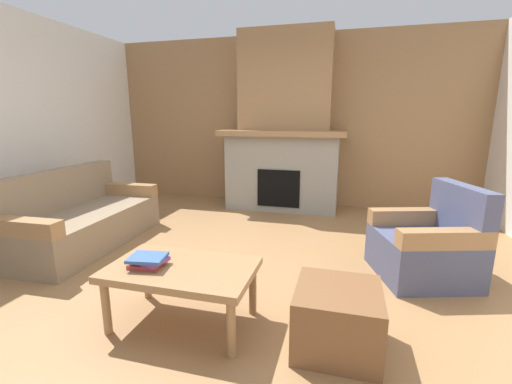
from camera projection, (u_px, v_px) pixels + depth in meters
name	position (u px, v px, depth m)	size (l,w,h in m)	color
ground	(229.00, 280.00, 3.02)	(9.00, 9.00, 0.00)	olive
wall_back_wood_panel	(288.00, 122.00, 5.56)	(6.00, 0.12, 2.70)	#997047
fireplace	(284.00, 134.00, 5.24)	(1.90, 0.82, 2.70)	gray
couch	(81.00, 220.00, 3.82)	(0.91, 1.83, 0.85)	#847056
armchair	(428.00, 246.00, 3.04)	(0.95, 0.95, 0.85)	#474C6B
coffee_table	(182.00, 274.00, 2.32)	(1.00, 0.60, 0.43)	#997047
ottoman	(337.00, 318.00, 2.10)	(0.52, 0.52, 0.40)	brown
book_stack_near_edge	(148.00, 260.00, 2.30)	(0.26, 0.24, 0.08)	#B23833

